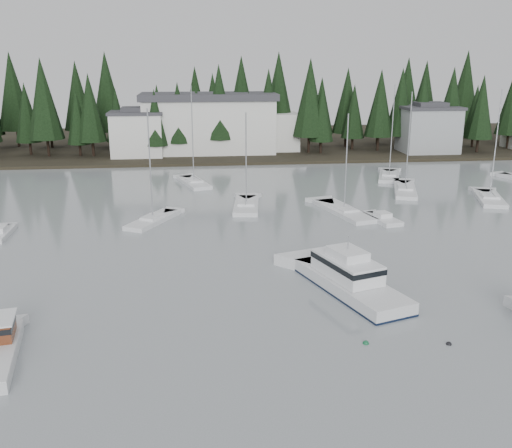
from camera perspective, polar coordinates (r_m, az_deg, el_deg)
The scene contains 17 objects.
ground at distance 31.95m, azimuth 9.39°, elevation -17.22°, with size 260.00×260.00×0.00m, color gray.
far_shore_land at distance 124.07m, azimuth -2.53°, elevation 8.09°, with size 240.00×54.00×1.00m, color black.
conifer_treeline at distance 113.21m, azimuth -2.16°, elevation 7.31°, with size 200.00×22.00×20.00m, color black, non-canonical shape.
house_west at distance 105.87m, azimuth -11.80°, elevation 8.91°, with size 9.54×7.42×8.75m.
house_east_a at distance 113.15m, azimuth 16.86°, elevation 9.14°, with size 10.60×8.48×9.25m.
harbor_inn at distance 108.67m, azimuth -3.64°, elevation 9.99°, with size 29.50×11.50×10.90m.
cabin_cruiser_center at distance 45.35m, azimuth 9.30°, elevation -5.66°, with size 7.20×12.31×5.05m.
sailboat_0 at distance 64.37m, azimuth -10.26°, elevation 0.26°, with size 5.98×8.41×13.02m.
sailboat_2 at distance 80.75m, azimuth 14.67°, elevation 3.22°, with size 5.93×11.01×13.90m.
sailboat_3 at distance 89.61m, azimuth 13.16°, elevation 4.58°, with size 5.79×9.53×14.41m.
sailboat_6 at distance 69.62m, azimuth -0.97°, elevation 1.71°, with size 3.98×9.26×12.03m.
sailboat_7 at distance 83.13m, azimuth -6.22°, elevation 4.03°, with size 5.16×9.30×14.50m.
sailboat_8 at distance 79.11m, azimuth 22.30°, elevation 2.27°, with size 5.52×9.43×14.49m.
sailboat_9 at distance 67.89m, azimuth 8.80°, elevation 1.13°, with size 5.53×10.97×12.11m.
runabout_1 at distance 65.27m, azimuth 12.53°, elevation 0.39°, with size 3.32×5.63×1.42m.
mooring_buoy_green at distance 37.80m, azimuth 10.92°, elevation -11.67°, with size 0.41×0.41×0.41m, color #145933.
mooring_buoy_dark at distance 39.04m, azimuth 18.72°, elevation -11.33°, with size 0.37×0.37×0.37m, color black.
Camera 1 is at (-7.76, -25.59, 17.49)m, focal length 40.00 mm.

